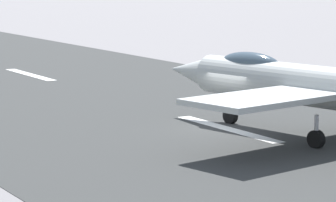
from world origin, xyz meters
The scene contains 4 objects.
ground_plane centered at (0.00, 0.00, 0.00)m, with size 400.00×400.00×0.00m, color slate.
runway_strip centered at (-0.02, 0.00, 0.01)m, with size 240.00×26.00×0.02m.
fighter_jet centered at (-3.96, -1.91, 2.39)m, with size 17.25×14.74×5.58m.
marker_cone_far centered at (14.37, -12.69, 0.28)m, with size 0.44×0.44×0.55m, color orange.
Camera 1 is at (-35.00, 23.08, 7.40)m, focal length 97.06 mm.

